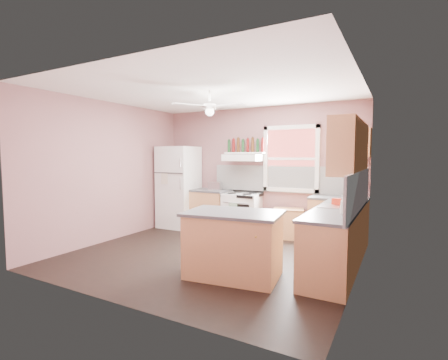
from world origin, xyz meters
The scene contains 32 objects.
floor centered at (0.00, 0.00, 0.00)m, with size 4.50×4.50×0.00m, color black.
ceiling centered at (0.00, 0.00, 2.70)m, with size 4.50×4.50×0.00m, color white.
wall_back centered at (0.00, 2.02, 1.35)m, with size 4.50×0.05×2.70m, color #835757.
wall_right centered at (2.27, 0.00, 1.35)m, with size 0.05×4.00×2.70m, color #835757.
wall_left centered at (-2.27, 0.00, 1.35)m, with size 0.05×4.00×2.70m, color #835757.
backsplash_back centered at (0.45, 1.99, 1.18)m, with size 2.90×0.03×0.55m, color white.
backsplash_right centered at (2.23, 0.30, 1.18)m, with size 0.03×2.60×0.55m, color white.
window_view centered at (0.75, 1.98, 1.60)m, with size 1.00×0.02×1.20m, color maroon.
window_frame centered at (0.75, 1.96, 1.60)m, with size 1.16×0.07×1.36m, color white.
refrigerator centered at (-1.79, 1.57, 0.93)m, with size 0.79×0.77×1.87m, color white.
base_cabinet_left centered at (-1.06, 1.70, 0.43)m, with size 0.90×0.60×0.86m, color tan.
counter_left centered at (-1.06, 1.70, 0.88)m, with size 0.92×0.62×0.04m, color #404042.
toaster centered at (-0.88, 1.68, 0.99)m, with size 0.28×0.16×0.18m, color silver.
stove centered at (-0.21, 1.70, 0.43)m, with size 0.74×0.64×0.86m, color white.
range_hood centered at (-0.23, 1.75, 1.62)m, with size 0.78×0.50×0.14m, color white.
bottle_shelf centered at (-0.23, 1.87, 1.72)m, with size 0.90×0.26×0.03m, color white.
cart centered at (0.79, 1.75, 0.30)m, with size 0.59×0.40×0.59m, color tan.
base_cabinet_corner centered at (1.75, 1.70, 0.43)m, with size 1.00×0.60×0.86m, color tan.
base_cabinet_right centered at (1.95, 0.30, 0.43)m, with size 0.60×2.20×0.86m, color tan.
counter_corner centered at (1.75, 1.70, 0.88)m, with size 1.02×0.62×0.04m, color #404042.
counter_right centered at (1.94, 0.30, 0.88)m, with size 0.62×2.22×0.04m, color #404042.
sink centered at (1.94, 0.50, 0.90)m, with size 0.55×0.45×0.03m, color silver.
faucet centered at (2.10, 0.50, 0.97)m, with size 0.03×0.03×0.14m, color silver.
upper_cabinet_right centered at (2.08, 0.50, 1.78)m, with size 0.33×1.80×0.76m, color tan.
upper_cabinet_corner centered at (1.95, 1.83, 1.90)m, with size 0.60×0.33×0.52m, color tan.
paper_towel centered at (2.07, 1.86, 1.25)m, with size 0.12×0.12×0.26m, color white.
island centered at (0.75, -0.62, 0.43)m, with size 1.22×0.77×0.86m, color tan.
island_top centered at (0.75, -0.62, 0.88)m, with size 1.29×0.84×0.04m, color #404042.
ceiling_fan_hub centered at (0.00, 0.00, 2.45)m, with size 0.20×0.20×0.08m, color white.
soap_bottle centered at (2.10, -0.11, 1.03)m, with size 0.10×0.10×0.25m, color silver.
red_caddy centered at (1.90, 0.70, 0.95)m, with size 0.18×0.12×0.10m, color red.
wine_bottles centered at (-0.23, 1.87, 1.88)m, with size 0.86×0.06×0.31m.
Camera 1 is at (2.73, -4.52, 1.66)m, focal length 26.00 mm.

